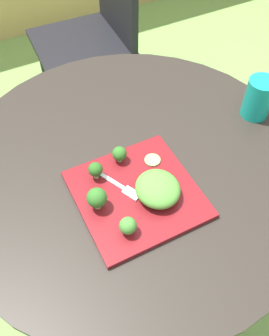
# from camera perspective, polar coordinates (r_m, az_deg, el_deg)

# --- Properties ---
(ground_plane) EXTENTS (12.00, 12.00, 0.00)m
(ground_plane) POSITION_cam_1_polar(r_m,az_deg,el_deg) (1.63, -0.20, -15.47)
(ground_plane) COLOR #70994C
(patio_table) EXTENTS (0.97, 0.97, 0.73)m
(patio_table) POSITION_cam_1_polar(r_m,az_deg,el_deg) (1.19, -0.26, -6.27)
(patio_table) COLOR #28231E
(patio_table) RESTS_ON ground_plane
(patio_chair) EXTENTS (0.46, 0.46, 0.90)m
(patio_chair) POSITION_cam_1_polar(r_m,az_deg,el_deg) (1.93, -5.82, 21.16)
(patio_chair) COLOR black
(patio_chair) RESTS_ON ground_plane
(salad_plate) EXTENTS (0.29, 0.29, 0.01)m
(salad_plate) POSITION_cam_1_polar(r_m,az_deg,el_deg) (0.92, 0.34, -4.00)
(salad_plate) COLOR maroon
(salad_plate) RESTS_ON patio_table
(drinking_glass) EXTENTS (0.08, 0.08, 0.12)m
(drinking_glass) POSITION_cam_1_polar(r_m,az_deg,el_deg) (1.14, 18.44, 9.74)
(drinking_glass) COLOR #149989
(drinking_glass) RESTS_ON patio_table
(fork) EXTENTS (0.08, 0.15, 0.00)m
(fork) POSITION_cam_1_polar(r_m,az_deg,el_deg) (0.93, -2.40, -2.68)
(fork) COLOR silver
(fork) RESTS_ON salad_plate
(lettuce_mound) EXTENTS (0.11, 0.12, 0.05)m
(lettuce_mound) POSITION_cam_1_polar(r_m,az_deg,el_deg) (0.89, 3.50, -3.21)
(lettuce_mound) COLOR #519338
(lettuce_mound) RESTS_ON salad_plate
(broccoli_floret_0) EXTENTS (0.05, 0.05, 0.06)m
(broccoli_floret_0) POSITION_cam_1_polar(r_m,az_deg,el_deg) (0.87, -5.77, -4.58)
(broccoli_floret_0) COLOR #99B770
(broccoli_floret_0) RESTS_ON salad_plate
(broccoli_floret_1) EXTENTS (0.04, 0.04, 0.05)m
(broccoli_floret_1) POSITION_cam_1_polar(r_m,az_deg,el_deg) (0.96, -2.32, 2.18)
(broccoli_floret_1) COLOR #99B770
(broccoli_floret_1) RESTS_ON salad_plate
(broccoli_floret_2) EXTENTS (0.04, 0.04, 0.05)m
(broccoli_floret_2) POSITION_cam_1_polar(r_m,az_deg,el_deg) (0.93, -5.97, -0.25)
(broccoli_floret_2) COLOR #99B770
(broccoli_floret_2) RESTS_ON salad_plate
(broccoli_floret_3) EXTENTS (0.04, 0.04, 0.05)m
(broccoli_floret_3) POSITION_cam_1_polar(r_m,az_deg,el_deg) (0.84, -1.01, -8.83)
(broccoli_floret_3) COLOR #99B770
(broccoli_floret_3) RESTS_ON salad_plate
(cucumber_slice_0) EXTENTS (0.04, 0.04, 0.01)m
(cucumber_slice_0) POSITION_cam_1_polar(r_m,az_deg,el_deg) (0.98, 2.76, 1.20)
(cucumber_slice_0) COLOR #8EB766
(cucumber_slice_0) RESTS_ON salad_plate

